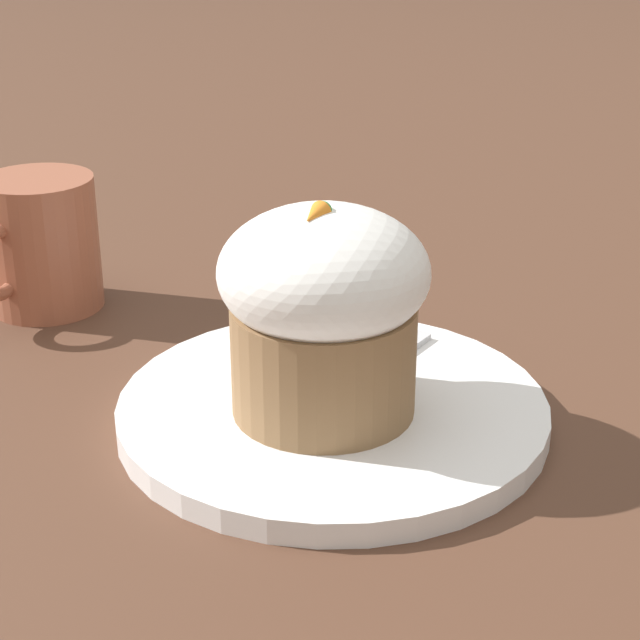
# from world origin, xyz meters

# --- Properties ---
(ground_plane) EXTENTS (4.00, 4.00, 0.00)m
(ground_plane) POSITION_xyz_m (0.00, 0.00, 0.00)
(ground_plane) COLOR #513323
(dessert_plate) EXTENTS (0.23, 0.23, 0.01)m
(dessert_plate) POSITION_xyz_m (0.00, 0.00, 0.01)
(dessert_plate) COLOR white
(dessert_plate) RESTS_ON ground_plane
(carrot_cake) EXTENTS (0.11, 0.11, 0.12)m
(carrot_cake) POSITION_xyz_m (0.01, -0.00, 0.07)
(carrot_cake) COLOR olive
(carrot_cake) RESTS_ON dessert_plate
(spoon) EXTENTS (0.13, 0.05, 0.01)m
(spoon) POSITION_xyz_m (-0.01, 0.00, 0.02)
(spoon) COLOR silver
(spoon) RESTS_ON dessert_plate
(coffee_cup) EXTENTS (0.10, 0.07, 0.09)m
(coffee_cup) POSITION_xyz_m (-0.06, -0.24, 0.05)
(coffee_cup) COLOR #9E563D
(coffee_cup) RESTS_ON ground_plane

